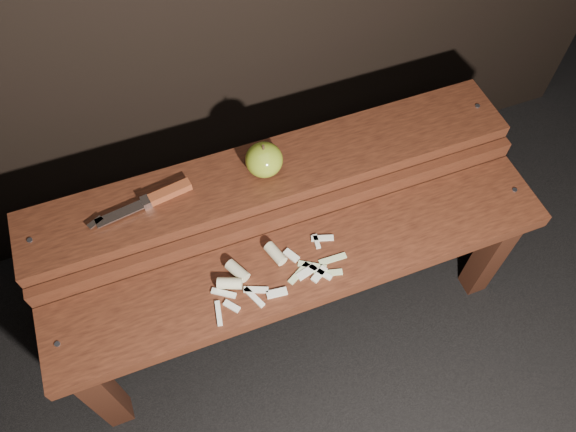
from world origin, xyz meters
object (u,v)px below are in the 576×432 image
object	(u,v)px
apple	(264,160)
knife	(157,198)
bench_front_tier	(306,278)
bench_rear_tier	(273,190)

from	to	relation	value
apple	knife	bearing A→B (deg)	178.75
bench_front_tier	knife	distance (m)	0.39
bench_rear_tier	apple	distance (m)	0.13
bench_rear_tier	knife	distance (m)	0.29
bench_front_tier	knife	xyz separation A→B (m)	(-0.27, 0.24, 0.16)
bench_rear_tier	apple	xyz separation A→B (m)	(-0.02, 0.00, 0.13)
bench_rear_tier	knife	bearing A→B (deg)	177.92
apple	knife	size ratio (longest dim) A/B	0.37
bench_front_tier	knife	bearing A→B (deg)	139.11
apple	knife	xyz separation A→B (m)	(-0.26, 0.01, -0.03)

